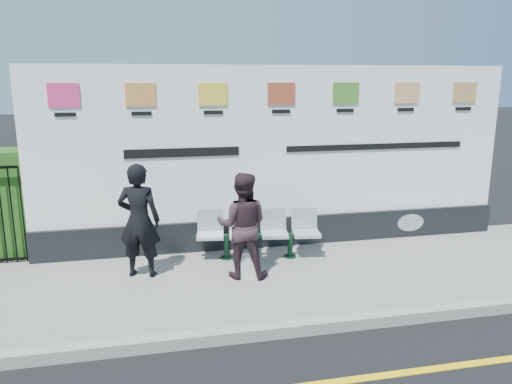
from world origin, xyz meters
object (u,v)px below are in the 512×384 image
billboard (279,170)px  woman_left (139,220)px  bench (258,245)px  woman_right (242,225)px

billboard → woman_left: size_ratio=4.84×
bench → billboard: bearing=59.8°
billboard → bench: 1.34m
woman_left → woman_right: (1.43, -0.34, -0.06)m
bench → woman_right: bearing=-111.1°
bench → woman_left: 1.94m
billboard → bench: billboard is taller
bench → woman_right: (-0.38, -0.68, 0.55)m
woman_right → bench: bearing=-103.9°
billboard → woman_right: bearing=-124.2°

